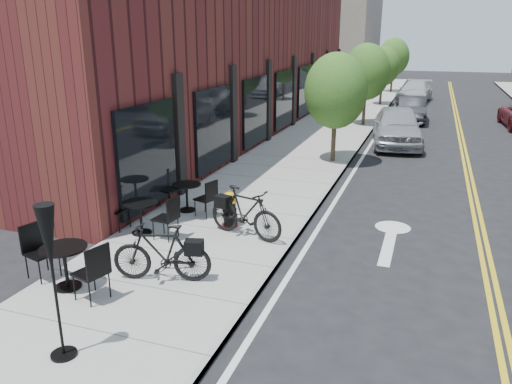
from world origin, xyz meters
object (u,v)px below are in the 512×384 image
at_px(fire_hydrant, 230,209).
at_px(parked_car_b, 412,109).
at_px(bistro_set_c, 187,193).
at_px(bicycle_left, 162,253).
at_px(bistro_set_a, 65,261).
at_px(patio_umbrella, 50,250).
at_px(bistro_set_b, 141,213).
at_px(parked_car_a, 397,126).
at_px(bicycle_right, 245,213).
at_px(parked_car_c, 415,92).

bearing_deg(fire_hydrant, parked_car_b, 62.32).
bearing_deg(bistro_set_c, bicycle_left, -52.84).
xyz_separation_m(bistro_set_a, patio_umbrella, (1.29, -1.68, 1.12)).
height_order(bistro_set_a, bistro_set_b, bistro_set_a).
bearing_deg(parked_car_a, bicycle_left, -109.73).
bearing_deg(fire_hydrant, parked_car_a, 57.89).
bearing_deg(bistro_set_b, parked_car_b, 80.52).
distance_m(patio_umbrella, parked_car_b, 23.48).
bearing_deg(bicycle_left, bicycle_right, 149.40).
xyz_separation_m(bistro_set_a, bistro_set_c, (0.16, 4.43, -0.05)).
bearing_deg(bistro_set_b, fire_hydrant, 37.76).
distance_m(bistro_set_b, bistro_set_c, 1.76).
relative_size(bicycle_left, bistro_set_c, 1.03).
relative_size(bicycle_right, bistro_set_a, 0.98).
relative_size(bicycle_right, patio_umbrella, 0.84).
xyz_separation_m(fire_hydrant, parked_car_a, (2.98, 11.23, 0.28)).
height_order(bistro_set_a, parked_car_c, parked_car_c).
xyz_separation_m(bistro_set_a, parked_car_b, (4.89, 21.50, 0.02)).
distance_m(fire_hydrant, parked_car_c, 26.45).
bearing_deg(bicycle_right, parked_car_a, 3.82).
xyz_separation_m(bistro_set_b, parked_car_b, (5.01, 18.82, 0.05)).
bearing_deg(patio_umbrella, bistro_set_b, 107.93).
bearing_deg(patio_umbrella, fire_hydrant, 86.55).
xyz_separation_m(parked_car_b, parked_car_c, (-0.20, 8.55, 0.03)).
relative_size(bicycle_left, parked_car_a, 0.38).
distance_m(fire_hydrant, parked_car_b, 18.02).
xyz_separation_m(bicycle_left, parked_car_c, (3.20, 29.23, 0.03)).
xyz_separation_m(bicycle_right, patio_umbrella, (-0.91, -4.97, 1.06)).
xyz_separation_m(bistro_set_c, parked_car_a, (4.44, 10.59, 0.23)).
bearing_deg(bistro_set_c, bicycle_right, -12.00).
distance_m(bistro_set_a, bistro_set_b, 2.69).
bearing_deg(bistro_set_a, parked_car_b, 92.46).
relative_size(bistro_set_a, bistro_set_c, 1.11).
bearing_deg(parked_car_a, bistro_set_b, -118.30).
relative_size(bicycle_left, bistro_set_a, 0.94).
bearing_deg(bistro_set_c, parked_car_b, 91.54).
distance_m(patio_umbrella, parked_car_a, 17.04).
height_order(bicycle_left, bistro_set_b, bicycle_left).
distance_m(bistro_set_a, patio_umbrella, 2.39).
bearing_deg(fire_hydrant, bistro_set_a, -130.38).
distance_m(bistro_set_a, parked_car_b, 22.05).
distance_m(bicycle_left, bistro_set_c, 3.84).
bearing_deg(parked_car_c, bistro_set_b, -94.27).
xyz_separation_m(bistro_set_c, parked_car_c, (4.52, 25.63, 0.11)).
distance_m(bistro_set_b, parked_car_b, 19.47).
relative_size(fire_hydrant, bicycle_right, 0.46).
bearing_deg(fire_hydrant, bistro_set_b, -164.89).
relative_size(bistro_set_b, parked_car_a, 0.39).
distance_m(bistro_set_b, patio_umbrella, 4.72).
bearing_deg(bicycle_left, parked_car_c, 159.31).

